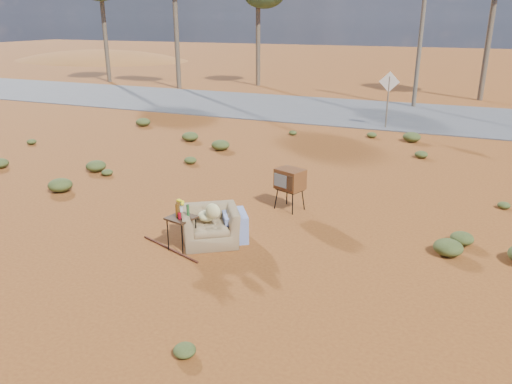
% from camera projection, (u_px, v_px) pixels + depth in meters
% --- Properties ---
extents(ground, '(140.00, 140.00, 0.00)m').
position_uv_depth(ground, '(211.00, 243.00, 9.68)').
color(ground, brown).
rests_on(ground, ground).
extents(highway, '(140.00, 7.00, 0.04)m').
position_uv_depth(highway, '(362.00, 112.00, 22.75)').
color(highway, '#565659').
rests_on(highway, ground).
extents(dirt_mound, '(26.00, 18.00, 2.00)m').
position_uv_depth(dirt_mound, '(101.00, 60.00, 50.12)').
color(dirt_mound, '#965424').
rests_on(dirt_mound, ground).
extents(armchair, '(1.38, 1.35, 0.94)m').
position_uv_depth(armchair, '(214.00, 221.00, 9.59)').
color(armchair, olive).
rests_on(armchair, ground).
extents(tv_unit, '(0.72, 0.66, 0.95)m').
position_uv_depth(tv_unit, '(290.00, 180.00, 11.14)').
color(tv_unit, black).
rests_on(tv_unit, ground).
extents(side_table, '(0.56, 0.56, 0.94)m').
position_uv_depth(side_table, '(181.00, 215.00, 9.21)').
color(side_table, '#322212').
rests_on(side_table, ground).
extents(rusty_bar, '(1.52, 0.61, 0.04)m').
position_uv_depth(rusty_bar, '(170.00, 249.00, 9.39)').
color(rusty_bar, '#4E2014').
rests_on(rusty_bar, ground).
extents(road_sign, '(0.78, 0.06, 2.19)m').
position_uv_depth(road_sign, '(389.00, 90.00, 19.10)').
color(road_sign, brown).
rests_on(road_sign, ground).
extents(utility_pole_center, '(1.40, 0.20, 8.00)m').
position_uv_depth(utility_pole_center, '(423.00, 17.00, 22.84)').
color(utility_pole_center, brown).
rests_on(utility_pole_center, ground).
extents(scrub_patch, '(17.49, 8.07, 0.33)m').
position_uv_depth(scrub_patch, '(258.00, 170.00, 13.78)').
color(scrub_patch, '#425123').
rests_on(scrub_patch, ground).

